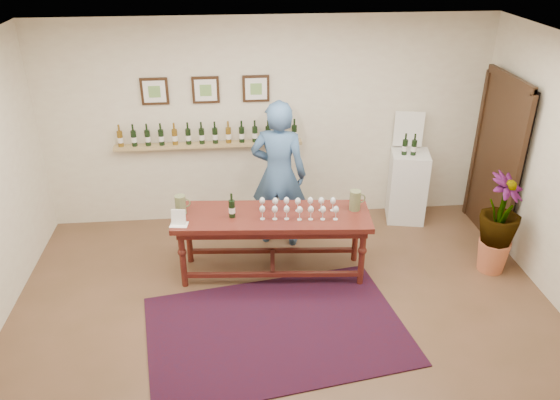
{
  "coord_description": "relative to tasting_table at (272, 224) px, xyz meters",
  "views": [
    {
      "loc": [
        -0.52,
        -4.48,
        3.83
      ],
      "look_at": [
        0.0,
        0.8,
        1.1
      ],
      "focal_mm": 35.0,
      "sensor_mm": 36.0,
      "label": 1
    }
  ],
  "objects": [
    {
      "name": "ground",
      "position": [
        0.07,
        -1.02,
        -0.68
      ],
      "size": [
        6.0,
        6.0,
        0.0
      ],
      "primitive_type": "plane",
      "color": "brown",
      "rests_on": "ground"
    },
    {
      "name": "room_shell",
      "position": [
        2.18,
        0.84,
        0.44
      ],
      "size": [
        6.0,
        6.0,
        6.0
      ],
      "color": "white",
      "rests_on": "ground"
    },
    {
      "name": "rug",
      "position": [
        -0.05,
        -1.06,
        -0.68
      ],
      "size": [
        2.89,
        2.16,
        0.01
      ],
      "primitive_type": "cube",
      "rotation": [
        0.0,
        0.0,
        0.16
      ],
      "color": "#3F0B10",
      "rests_on": "ground"
    },
    {
      "name": "tasting_table",
      "position": [
        0.0,
        0.0,
        0.0
      ],
      "size": [
        2.32,
        0.9,
        0.8
      ],
      "rotation": [
        0.0,
        0.0,
        -0.08
      ],
      "color": "#4E1713",
      "rests_on": "ground"
    },
    {
      "name": "table_glasses",
      "position": [
        0.3,
        -0.04,
        0.21
      ],
      "size": [
        1.3,
        0.41,
        0.18
      ],
      "primitive_type": null,
      "rotation": [
        0.0,
        0.0,
        -0.1
      ],
      "color": "white",
      "rests_on": "tasting_table"
    },
    {
      "name": "table_bottles",
      "position": [
        -0.46,
        0.03,
        0.29
      ],
      "size": [
        0.32,
        0.19,
        0.33
      ],
      "primitive_type": null,
      "rotation": [
        0.0,
        0.0,
        0.06
      ],
      "color": "black",
      "rests_on": "tasting_table"
    },
    {
      "name": "pitcher_left",
      "position": [
        -1.05,
        0.12,
        0.24
      ],
      "size": [
        0.16,
        0.16,
        0.23
      ],
      "primitive_type": null,
      "rotation": [
        0.0,
        0.0,
        -0.14
      ],
      "color": "#677046",
      "rests_on": "tasting_table"
    },
    {
      "name": "pitcher_right",
      "position": [
        0.97,
        0.03,
        0.24
      ],
      "size": [
        0.15,
        0.15,
        0.24
      ],
      "primitive_type": null,
      "rotation": [
        0.0,
        0.0,
        0.0
      ],
      "color": "#677046",
      "rests_on": "tasting_table"
    },
    {
      "name": "menu_card",
      "position": [
        -1.06,
        -0.12,
        0.21
      ],
      "size": [
        0.21,
        0.17,
        0.18
      ],
      "primitive_type": "cube",
      "rotation": [
        0.0,
        0.0,
        -0.13
      ],
      "color": "white",
      "rests_on": "tasting_table"
    },
    {
      "name": "display_pedestal",
      "position": [
        2.0,
        1.18,
        -0.18
      ],
      "size": [
        0.6,
        0.6,
        1.01
      ],
      "primitive_type": "cube",
      "rotation": [
        0.0,
        0.0,
        -0.2
      ],
      "color": "white",
      "rests_on": "ground"
    },
    {
      "name": "pedestal_bottles",
      "position": [
        1.95,
        1.13,
        0.48
      ],
      "size": [
        0.33,
        0.15,
        0.32
      ],
      "primitive_type": null,
      "rotation": [
        0.0,
        0.0,
        -0.2
      ],
      "color": "black",
      "rests_on": "display_pedestal"
    },
    {
      "name": "info_sign",
      "position": [
        2.0,
        1.37,
        0.6
      ],
      "size": [
        0.39,
        0.1,
        0.55
      ],
      "primitive_type": "cube",
      "rotation": [
        0.0,
        0.0,
        -0.2
      ],
      "color": "white",
      "rests_on": "display_pedestal"
    },
    {
      "name": "potted_plant",
      "position": [
        2.67,
        -0.2,
        -0.05
      ],
      "size": [
        0.81,
        0.81,
        1.09
      ],
      "rotation": [
        0.0,
        0.0,
        0.72
      ],
      "color": "#C46741",
      "rests_on": "ground"
    },
    {
      "name": "person",
      "position": [
        0.15,
        0.73,
        0.29
      ],
      "size": [
        0.8,
        0.63,
        1.94
      ],
      "primitive_type": "imported",
      "rotation": [
        0.0,
        0.0,
        2.88
      ],
      "color": "#395C88",
      "rests_on": "ground"
    }
  ]
}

